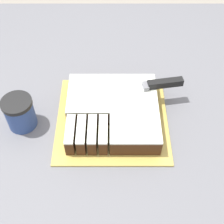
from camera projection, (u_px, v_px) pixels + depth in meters
The scene contains 6 objects.
ground_plane at pixel (122, 209), 1.71m from camera, with size 8.00×8.00×0.00m, color #9E9384.
countertop at pixel (124, 168), 1.36m from camera, with size 1.40×1.10×0.92m.
cake_board at pixel (112, 119), 0.95m from camera, with size 0.33×0.33×0.01m.
cake at pixel (113, 111), 0.92m from camera, with size 0.27×0.26×0.06m.
knife at pixel (154, 85), 0.94m from camera, with size 0.29×0.07×0.02m.
coffee_cup at pixel (20, 113), 0.90m from camera, with size 0.09×0.09×0.10m.
Camera 1 is at (-0.05, -0.68, 1.66)m, focal length 50.00 mm.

